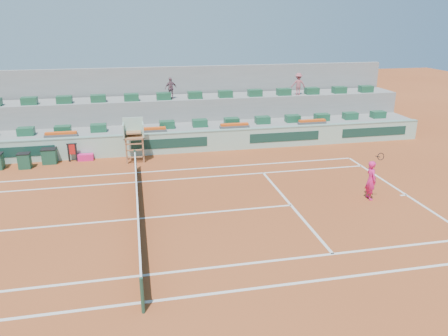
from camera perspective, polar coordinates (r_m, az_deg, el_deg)
The scene contains 18 objects.
ground at distance 17.82m, azimuth -11.10°, elevation -6.52°, with size 90.00×90.00×0.00m, color #94401C.
seating_tier_lower at distance 27.70m, azimuth -11.67°, elevation 4.16°, with size 36.00×4.00×1.20m, color gray.
seating_tier_upper at distance 29.09m, azimuth -11.80°, elevation 6.29°, with size 36.00×2.40×2.60m, color gray.
stadium_back_wall at distance 30.48m, azimuth -11.95°, elevation 8.60°, with size 36.00×0.40×4.40m, color gray.
player_bag at distance 25.50m, azimuth -17.62°, elevation 1.35°, with size 0.83×0.37×0.37m, color #EC1E77.
spectator_mid at distance 28.39m, azimuth -6.95°, elevation 10.31°, with size 0.79×0.33×1.36m, color #7A515E.
spectator_right at distance 30.02m, azimuth 9.67°, elevation 10.77°, with size 0.94×0.54×1.46m, color #A6535B.
court_lines at distance 17.82m, azimuth -11.10°, elevation -6.51°, with size 23.89×11.09×0.01m.
tennis_net at distance 17.60m, azimuth -11.21°, elevation -4.98°, with size 0.10×11.97×1.10m.
advertising_hoarding at distance 25.57m, azimuth -11.56°, elevation 2.98°, with size 36.00×0.34×1.26m.
umpire_chair at distance 24.36m, azimuth -11.72°, elevation 4.38°, with size 1.10×0.90×2.40m.
seat_row_lower at distance 26.63m, azimuth -11.76°, elevation 5.37°, with size 32.90×0.60×0.44m.
seat_row_upper at distance 28.21m, azimuth -12.00°, elevation 9.03°, with size 32.90×0.60×0.44m.
flower_planters at distance 25.92m, azimuth -15.05°, elevation 4.54°, with size 26.80×0.36×0.28m.
drink_cooler_a at distance 25.59m, azimuth -21.84°, elevation 1.48°, with size 0.78×0.67×0.84m.
drink_cooler_b at distance 25.26m, azimuth -24.61°, elevation 0.87°, with size 0.64×0.55×0.84m.
towel_rack at distance 25.42m, azimuth -19.21°, elevation 2.12°, with size 0.55×0.09×1.03m.
tennis_player at distance 20.04m, azimuth 18.65°, elevation -1.49°, with size 0.44×0.89×2.28m.
Camera 1 is at (0.13, -16.09, 7.66)m, focal length 35.00 mm.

